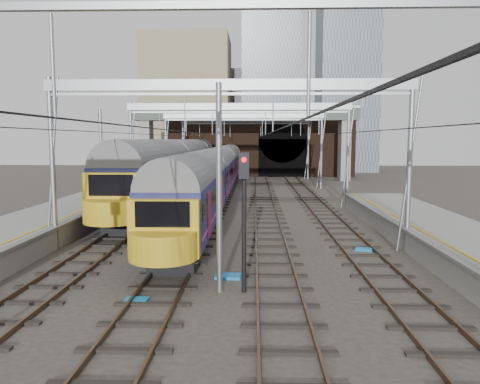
{
  "coord_description": "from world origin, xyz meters",
  "views": [
    {
      "loc": [
        1.16,
        -13.4,
        5.16
      ],
      "look_at": [
        0.42,
        11.05,
        2.4
      ],
      "focal_mm": 35.0,
      "sensor_mm": 36.0,
      "label": 1
    }
  ],
  "objects": [
    {
      "name": "ground",
      "position": [
        0.0,
        0.0,
        0.0
      ],
      "size": [
        160.0,
        160.0,
        0.0
      ],
      "primitive_type": "plane",
      "color": "#38332D",
      "rests_on": "ground"
    },
    {
      "name": "city_skyline",
      "position": [
        2.73,
        70.48,
        17.09
      ],
      "size": [
        37.5,
        27.5,
        60.0
      ],
      "color": "tan",
      "rests_on": "ground"
    },
    {
      "name": "signal_near_centre",
      "position": [
        0.83,
        1.9,
        3.0
      ],
      "size": [
        0.35,
        0.46,
        4.74
      ],
      "rotation": [
        0.0,
        0.0,
        -0.06
      ],
      "color": "black",
      "rests_on": "ground"
    },
    {
      "name": "retaining_wall",
      "position": [
        1.4,
        51.93,
        4.33
      ],
      "size": [
        28.0,
        2.75,
        9.0
      ],
      "color": "#311F15",
      "rests_on": "ground"
    },
    {
      "name": "train_second",
      "position": [
        -6.0,
        36.09,
        2.64
      ],
      "size": [
        3.05,
        52.89,
        5.17
      ],
      "color": "black",
      "rests_on": "ground"
    },
    {
      "name": "equip_cover_c",
      "position": [
        6.29,
        8.15,
        0.04
      ],
      "size": [
        0.88,
        0.74,
        0.09
      ],
      "primitive_type": "cube",
      "rotation": [
        0.0,
        0.0,
        -0.29
      ],
      "color": "#1979BF",
      "rests_on": "ground"
    },
    {
      "name": "tracks",
      "position": [
        0.0,
        15.0,
        0.02
      ],
      "size": [
        14.4,
        80.0,
        0.22
      ],
      "color": "#4C3828",
      "rests_on": "ground"
    },
    {
      "name": "equip_cover_b",
      "position": [
        0.2,
        3.62,
        0.06
      ],
      "size": [
        0.99,
        0.73,
        0.11
      ],
      "primitive_type": "cube",
      "rotation": [
        0.0,
        0.0,
        -0.06
      ],
      "color": "#1979BF",
      "rests_on": "ground"
    },
    {
      "name": "overbridge",
      "position": [
        0.0,
        46.0,
        7.27
      ],
      "size": [
        28.0,
        3.0,
        9.25
      ],
      "color": "gray",
      "rests_on": "ground"
    },
    {
      "name": "train_main",
      "position": [
        -2.0,
        32.34,
        2.36
      ],
      "size": [
        2.58,
        59.78,
        4.52
      ],
      "color": "black",
      "rests_on": "ground"
    },
    {
      "name": "overhead_line",
      "position": [
        0.0,
        21.49,
        6.57
      ],
      "size": [
        16.8,
        80.0,
        8.0
      ],
      "color": "gray",
      "rests_on": "ground"
    },
    {
      "name": "equip_cover_a",
      "position": [
        -2.6,
        0.96,
        0.04
      ],
      "size": [
        0.75,
        0.54,
        0.09
      ],
      "primitive_type": "cube",
      "rotation": [
        0.0,
        0.0,
        -0.03
      ],
      "color": "#1979BF",
      "rests_on": "ground"
    }
  ]
}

